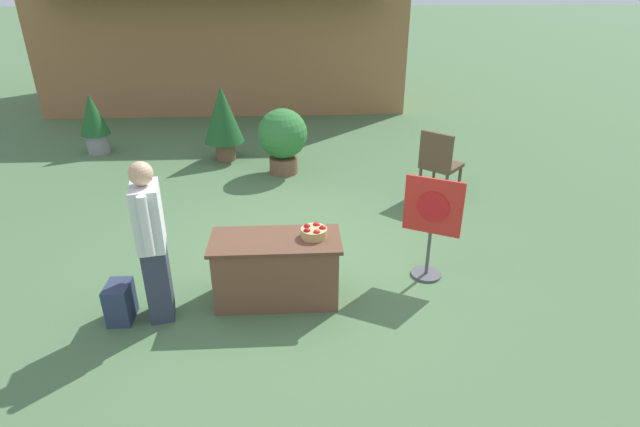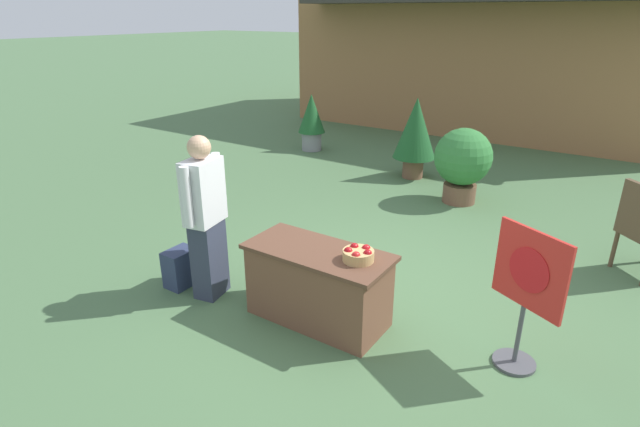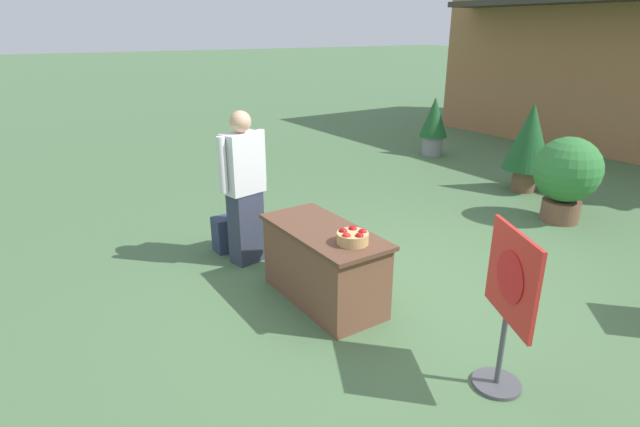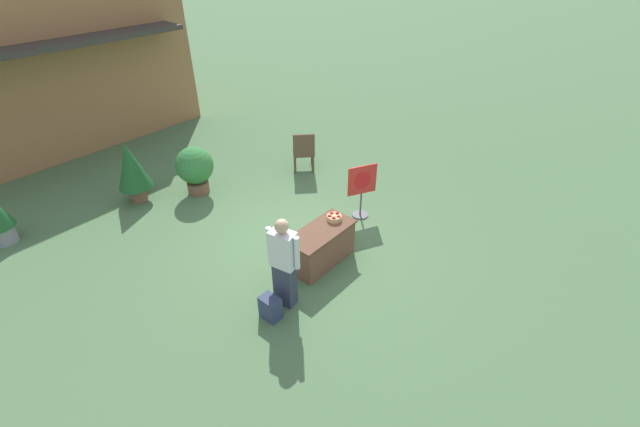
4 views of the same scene
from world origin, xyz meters
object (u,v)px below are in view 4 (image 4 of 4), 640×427
patio_chair (304,150)px  potted_plant_far_left (195,168)px  poster_board (362,188)px  potted_plant_far_right (131,168)px  apple_basket (334,217)px  display_table (321,246)px  person_visitor (284,263)px  backpack (270,308)px

patio_chair → potted_plant_far_left: size_ratio=0.92×
poster_board → potted_plant_far_right: size_ratio=0.87×
apple_basket → potted_plant_far_left: 3.95m
display_table → patio_chair: patio_chair is taller
display_table → poster_board: poster_board is taller
poster_board → potted_plant_far_right: 5.23m
poster_board → apple_basket: bearing=-48.7°
patio_chair → potted_plant_far_right: potted_plant_far_right is taller
display_table → person_visitor: 1.33m
display_table → potted_plant_far_right: size_ratio=0.97×
backpack → potted_plant_far_left: size_ratio=0.36×
potted_plant_far_right → potted_plant_far_left: bearing=-34.1°
backpack → potted_plant_far_left: (1.65, 4.24, 0.47)m
apple_basket → potted_plant_far_right: (-1.52, 4.70, 0.04)m
patio_chair → potted_plant_far_right: bearing=105.3°
apple_basket → display_table: bearing=-176.5°
apple_basket → poster_board: (1.37, 0.34, -0.11)m
person_visitor → backpack: person_visitor is taller
patio_chair → poster_board: bearing=-153.9°
person_visitor → backpack: 0.79m
apple_basket → potted_plant_far_right: bearing=107.9°
patio_chair → potted_plant_far_left: potted_plant_far_left is taller
person_visitor → potted_plant_far_left: size_ratio=1.46×
potted_plant_far_left → potted_plant_far_right: potted_plant_far_right is taller
patio_chair → display_table: bearing=-179.0°
potted_plant_far_left → potted_plant_far_right: (-1.14, 0.77, 0.17)m
apple_basket → potted_plant_far_left: size_ratio=0.24×
poster_board → patio_chair: bearing=-170.1°
backpack → apple_basket: bearing=8.8°
display_table → potted_plant_far_left: potted_plant_far_left is taller
patio_chair → person_visitor: bearing=172.3°
potted_plant_far_right → person_visitor: bearing=-91.2°
apple_basket → person_visitor: (-1.62, -0.27, 0.07)m
poster_board → potted_plant_far_left: size_ratio=1.06×
display_table → potted_plant_far_left: (0.03, 3.95, 0.30)m
apple_basket → backpack: (-2.03, -0.32, -0.60)m
patio_chair → apple_basket: bearing=-174.2°
patio_chair → potted_plant_far_right: size_ratio=0.75×
potted_plant_far_right → display_table: bearing=-76.8°
display_table → potted_plant_far_left: size_ratio=1.19×
backpack → poster_board: (3.40, 0.66, 0.49)m
person_visitor → potted_plant_far_right: size_ratio=1.20×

